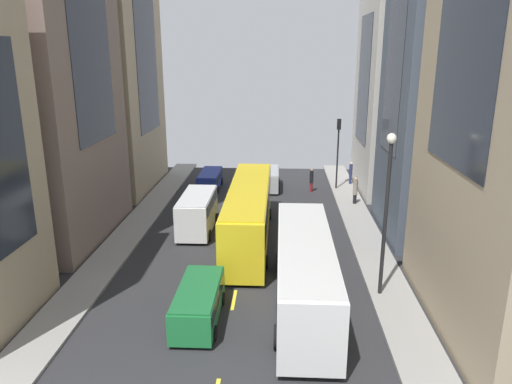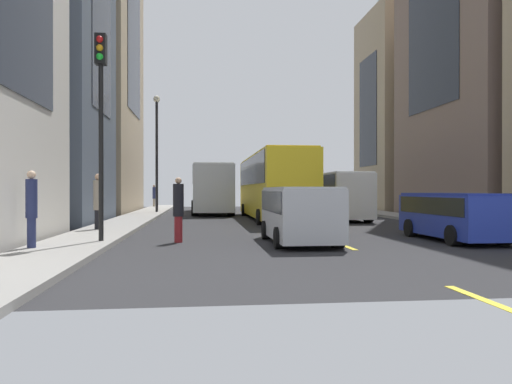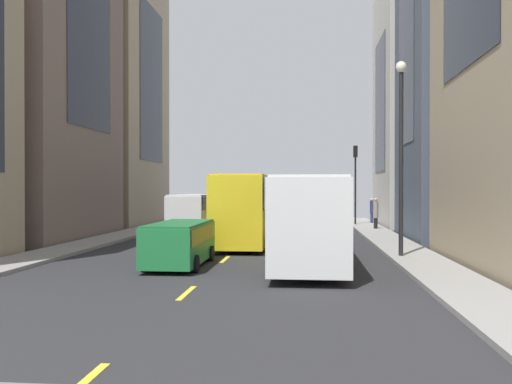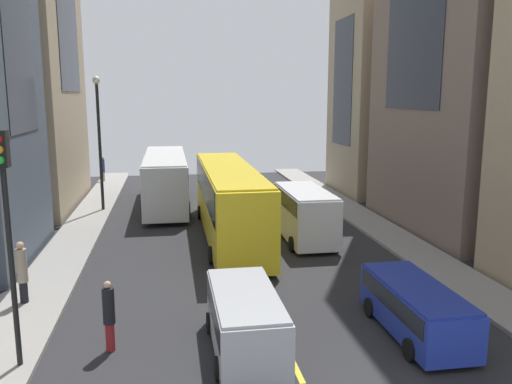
% 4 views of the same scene
% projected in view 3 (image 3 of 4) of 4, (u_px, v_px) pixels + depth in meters
% --- Properties ---
extents(ground_plane, '(41.89, 41.89, 0.00)m').
position_uv_depth(ground_plane, '(245.00, 242.00, 28.72)').
color(ground_plane, '#28282B').
extents(sidewalk_west, '(2.19, 44.00, 0.15)m').
position_uv_depth(sidewalk_west, '(391.00, 242.00, 27.98)').
color(sidewalk_west, gray).
rests_on(sidewalk_west, ground).
extents(sidewalk_east, '(2.19, 44.00, 0.15)m').
position_uv_depth(sidewalk_east, '(105.00, 240.00, 29.47)').
color(sidewalk_east, gray).
rests_on(sidewalk_east, ground).
extents(lane_stripe_0, '(0.16, 2.00, 0.01)m').
position_uv_depth(lane_stripe_0, '(271.00, 219.00, 49.63)').
color(lane_stripe_0, yellow).
rests_on(lane_stripe_0, ground).
extents(lane_stripe_1, '(0.16, 2.00, 0.01)m').
position_uv_depth(lane_stripe_1, '(265.00, 225.00, 42.66)').
color(lane_stripe_1, yellow).
rests_on(lane_stripe_1, ground).
extents(lane_stripe_2, '(0.16, 2.00, 0.01)m').
position_uv_depth(lane_stripe_2, '(257.00, 232.00, 35.69)').
color(lane_stripe_2, yellow).
rests_on(lane_stripe_2, ground).
extents(lane_stripe_3, '(0.16, 2.00, 0.01)m').
position_uv_depth(lane_stripe_3, '(245.00, 242.00, 28.72)').
color(lane_stripe_3, yellow).
rests_on(lane_stripe_3, ground).
extents(lane_stripe_4, '(0.16, 2.00, 0.01)m').
position_uv_depth(lane_stripe_4, '(225.00, 259.00, 21.76)').
color(lane_stripe_4, yellow).
rests_on(lane_stripe_4, ground).
extents(lane_stripe_5, '(0.16, 2.00, 0.01)m').
position_uv_depth(lane_stripe_5, '(187.00, 293.00, 14.79)').
color(lane_stripe_5, yellow).
rests_on(lane_stripe_5, ground).
extents(building_west_0, '(9.61, 9.72, 18.95)m').
position_uv_depth(building_west_0, '(442.00, 104.00, 41.04)').
color(building_west_0, beige).
rests_on(building_west_0, ground).
extents(building_west_1, '(6.82, 8.13, 24.63)m').
position_uv_depth(building_west_1, '(466.00, 26.00, 30.35)').
color(building_west_1, '#4C5666').
rests_on(building_west_1, ground).
extents(building_east_0, '(8.95, 11.11, 22.81)m').
position_uv_depth(building_east_0, '(99.00, 85.00, 43.10)').
color(building_east_0, tan).
rests_on(building_east_0, ground).
extents(city_bus_white, '(2.81, 11.72, 3.35)m').
position_uv_depth(city_bus_white, '(308.00, 212.00, 21.16)').
color(city_bus_white, silver).
rests_on(city_bus_white, ground).
extents(streetcar_yellow, '(2.70, 13.52, 3.59)m').
position_uv_depth(streetcar_yellow, '(251.00, 203.00, 29.58)').
color(streetcar_yellow, yellow).
rests_on(streetcar_yellow, ground).
extents(delivery_van_white, '(2.25, 5.39, 2.58)m').
position_uv_depth(delivery_van_white, '(193.00, 212.00, 31.33)').
color(delivery_van_white, white).
rests_on(delivery_van_white, ground).
extents(car_green_0, '(2.01, 4.78, 1.65)m').
position_uv_depth(car_green_0, '(180.00, 240.00, 19.94)').
color(car_green_0, '#1E7238').
rests_on(car_green_0, ground).
extents(car_silver_1, '(1.97, 4.42, 1.74)m').
position_uv_depth(car_silver_1, '(279.00, 213.00, 41.63)').
color(car_silver_1, '#B7BABF').
rests_on(car_silver_1, ground).
extents(car_blue_2, '(1.87, 4.71, 1.55)m').
position_uv_depth(car_blue_2, '(214.00, 214.00, 41.90)').
color(car_blue_2, '#2338AD').
rests_on(car_blue_2, ground).
extents(pedestrian_crossing_near, '(0.34, 0.34, 2.05)m').
position_uv_depth(pedestrian_crossing_near, '(327.00, 212.00, 40.60)').
color(pedestrian_crossing_near, maroon).
rests_on(pedestrian_crossing_near, ground).
extents(pedestrian_walking_far, '(0.36, 0.36, 2.14)m').
position_uv_depth(pedestrian_walking_far, '(376.00, 212.00, 36.59)').
color(pedestrian_walking_far, black).
rests_on(pedestrian_walking_far, ground).
extents(pedestrian_crossing_mid, '(0.29, 0.29, 2.01)m').
position_uv_depth(pedestrian_crossing_mid, '(372.00, 209.00, 42.50)').
color(pedestrian_crossing_mid, navy).
rests_on(pedestrian_crossing_mid, ground).
extents(traffic_light_near_corner, '(0.32, 0.44, 6.11)m').
position_uv_depth(traffic_light_near_corner, '(355.00, 170.00, 41.07)').
color(traffic_light_near_corner, black).
rests_on(traffic_light_near_corner, ground).
extents(streetlamp_near, '(0.44, 0.44, 8.06)m').
position_uv_depth(streetlamp_near, '(401.00, 139.00, 21.86)').
color(streetlamp_near, black).
rests_on(streetlamp_near, ground).
extents(streetlamp_far, '(0.44, 0.44, 8.01)m').
position_uv_depth(streetlamp_far, '(401.00, 139.00, 21.82)').
color(streetlamp_far, black).
rests_on(streetlamp_far, ground).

